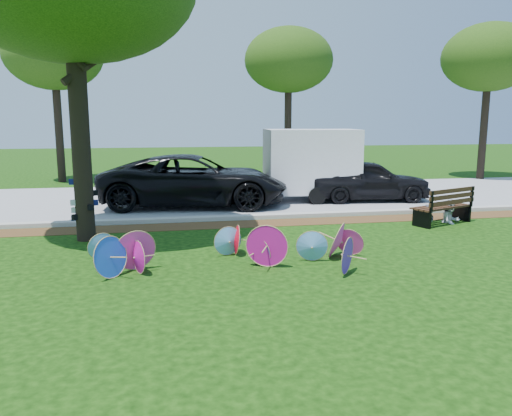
{
  "coord_description": "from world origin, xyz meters",
  "views": [
    {
      "loc": [
        -1.57,
        -8.99,
        2.88
      ],
      "look_at": [
        0.5,
        2.0,
        0.9
      ],
      "focal_mm": 35.0,
      "sensor_mm": 36.0,
      "label": 1
    }
  ],
  "objects_px": {
    "park_bench": "(441,206)",
    "person_right": "(452,200)",
    "person_left": "(429,206)",
    "dark_pickup": "(367,180)",
    "cargo_trailer": "(311,161)",
    "black_van": "(195,181)",
    "parasol_pile": "(237,247)"
  },
  "relations": [
    {
      "from": "black_van",
      "to": "park_bench",
      "type": "relative_size",
      "value": 3.2
    },
    {
      "from": "person_right",
      "to": "cargo_trailer",
      "type": "bearing_deg",
      "value": 108.51
    },
    {
      "from": "person_right",
      "to": "park_bench",
      "type": "bearing_deg",
      "value": 176.28
    },
    {
      "from": "dark_pickup",
      "to": "person_right",
      "type": "distance_m",
      "value": 4.2
    },
    {
      "from": "parasol_pile",
      "to": "person_left",
      "type": "bearing_deg",
      "value": 27.27
    },
    {
      "from": "black_van",
      "to": "dark_pickup",
      "type": "relative_size",
      "value": 1.43
    },
    {
      "from": "park_bench",
      "to": "person_right",
      "type": "bearing_deg",
      "value": -13.85
    },
    {
      "from": "park_bench",
      "to": "person_left",
      "type": "distance_m",
      "value": 0.35
    },
    {
      "from": "parasol_pile",
      "to": "park_bench",
      "type": "relative_size",
      "value": 3.01
    },
    {
      "from": "black_van",
      "to": "cargo_trailer",
      "type": "distance_m",
      "value": 4.3
    },
    {
      "from": "cargo_trailer",
      "to": "person_left",
      "type": "height_order",
      "value": "cargo_trailer"
    },
    {
      "from": "parasol_pile",
      "to": "person_right",
      "type": "height_order",
      "value": "person_right"
    },
    {
      "from": "cargo_trailer",
      "to": "park_bench",
      "type": "xyz_separation_m",
      "value": [
        2.38,
        -4.7,
        -0.92
      ]
    },
    {
      "from": "black_van",
      "to": "park_bench",
      "type": "xyz_separation_m",
      "value": [
        6.61,
        -4.21,
        -0.36
      ]
    },
    {
      "from": "black_van",
      "to": "person_left",
      "type": "bearing_deg",
      "value": -115.84
    },
    {
      "from": "person_left",
      "to": "black_van",
      "type": "bearing_deg",
      "value": 130.88
    },
    {
      "from": "person_left",
      "to": "person_right",
      "type": "bearing_deg",
      "value": -15.51
    },
    {
      "from": "dark_pickup",
      "to": "person_right",
      "type": "bearing_deg",
      "value": -162.96
    },
    {
      "from": "black_van",
      "to": "dark_pickup",
      "type": "bearing_deg",
      "value": -82.52
    },
    {
      "from": "person_left",
      "to": "park_bench",
      "type": "bearing_deg",
      "value": -23.64
    },
    {
      "from": "black_van",
      "to": "dark_pickup",
      "type": "xyz_separation_m",
      "value": [
        6.17,
        -0.03,
        -0.12
      ]
    },
    {
      "from": "dark_pickup",
      "to": "cargo_trailer",
      "type": "distance_m",
      "value": 2.12
    },
    {
      "from": "dark_pickup",
      "to": "park_bench",
      "type": "relative_size",
      "value": 2.24
    },
    {
      "from": "parasol_pile",
      "to": "black_van",
      "type": "distance_m",
      "value": 7.22
    },
    {
      "from": "person_right",
      "to": "parasol_pile",
      "type": "bearing_deg",
      "value": -167.12
    },
    {
      "from": "parasol_pile",
      "to": "dark_pickup",
      "type": "relative_size",
      "value": 1.34
    },
    {
      "from": "parasol_pile",
      "to": "dark_pickup",
      "type": "bearing_deg",
      "value": 50.99
    },
    {
      "from": "black_van",
      "to": "person_right",
      "type": "xyz_separation_m",
      "value": [
        6.96,
        -4.16,
        -0.22
      ]
    },
    {
      "from": "person_left",
      "to": "person_right",
      "type": "distance_m",
      "value": 0.71
    },
    {
      "from": "dark_pickup",
      "to": "cargo_trailer",
      "type": "bearing_deg",
      "value": 81.1
    },
    {
      "from": "black_van",
      "to": "cargo_trailer",
      "type": "bearing_deg",
      "value": -75.56
    },
    {
      "from": "parasol_pile",
      "to": "person_left",
      "type": "xyz_separation_m",
      "value": [
        5.89,
        3.03,
        0.14
      ]
    }
  ]
}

